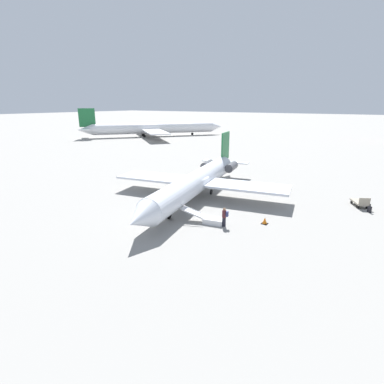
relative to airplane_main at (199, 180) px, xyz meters
The scene contains 8 objects.
ground_plane 2.12m from the airplane_main, 10.92° to the left, with size 600.00×600.00×0.00m, color gray.
airplane_main is the anchor object (origin of this frame).
airplane_far_center 66.27m from the airplane_main, 135.21° to the right, with size 39.00×33.52×8.91m.
boarding_stairs 8.28m from the airplane_main, 38.54° to the left, with size 1.77×4.13×1.63m.
passenger 9.20m from the airplane_main, 45.98° to the left, with size 0.39×0.56×1.74m.
luggage_cart 17.24m from the airplane_main, 111.02° to the left, with size 2.46×2.00×1.22m.
suitcase 17.72m from the airplane_main, 105.31° to the left, with size 0.42×0.40×0.88m.
traffic_cone_near_stairs 10.22m from the airplane_main, 67.79° to the left, with size 0.56×0.56×0.61m.
Camera 1 is at (27.45, 17.33, 10.43)m, focal length 28.00 mm.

